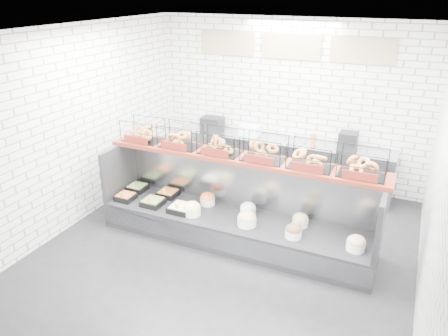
% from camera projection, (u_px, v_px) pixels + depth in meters
% --- Properties ---
extents(ground, '(5.50, 5.50, 0.00)m').
position_uv_depth(ground, '(226.00, 250.00, 6.21)').
color(ground, black).
rests_on(ground, ground).
extents(room_shell, '(5.02, 5.51, 3.01)m').
position_uv_depth(room_shell, '(245.00, 99.00, 5.91)').
color(room_shell, white).
rests_on(room_shell, ground).
extents(display_case, '(4.00, 0.90, 1.20)m').
position_uv_depth(display_case, '(235.00, 219.00, 6.37)').
color(display_case, black).
rests_on(display_case, ground).
extents(bagel_shelf, '(4.10, 0.50, 0.40)m').
position_uv_depth(bagel_shelf, '(242.00, 148.00, 6.11)').
color(bagel_shelf, '#521911').
rests_on(bagel_shelf, display_case).
extents(prep_counter, '(4.00, 0.60, 1.20)m').
position_uv_depth(prep_counter, '(279.00, 162.00, 8.07)').
color(prep_counter, '#93969B').
rests_on(prep_counter, ground).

